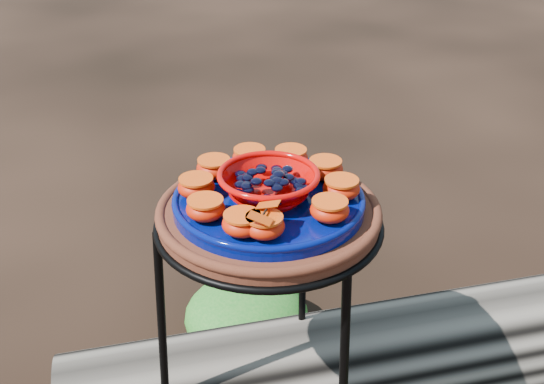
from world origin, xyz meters
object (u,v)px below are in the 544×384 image
(red_bowl, at_px, (269,185))
(driftwood_log, at_px, (443,361))
(terracotta_saucer, at_px, (269,216))
(cobalt_plate, at_px, (269,202))
(plant_stand, at_px, (269,372))

(red_bowl, relative_size, driftwood_log, 0.09)
(terracotta_saucer, height_order, cobalt_plate, cobalt_plate)
(cobalt_plate, xyz_separation_m, red_bowl, (0.00, 0.00, 0.03))
(red_bowl, bearing_deg, plant_stand, 0.00)
(cobalt_plate, relative_size, red_bowl, 2.00)
(red_bowl, height_order, driftwood_log, red_bowl)
(cobalt_plate, distance_m, red_bowl, 0.03)
(terracotta_saucer, distance_m, cobalt_plate, 0.03)
(terracotta_saucer, bearing_deg, red_bowl, 0.00)
(terracotta_saucer, height_order, driftwood_log, terracotta_saucer)
(cobalt_plate, height_order, red_bowl, red_bowl)
(plant_stand, distance_m, red_bowl, 0.43)
(plant_stand, height_order, terracotta_saucer, terracotta_saucer)
(plant_stand, height_order, red_bowl, red_bowl)
(plant_stand, xyz_separation_m, driftwood_log, (0.31, 0.36, -0.18))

